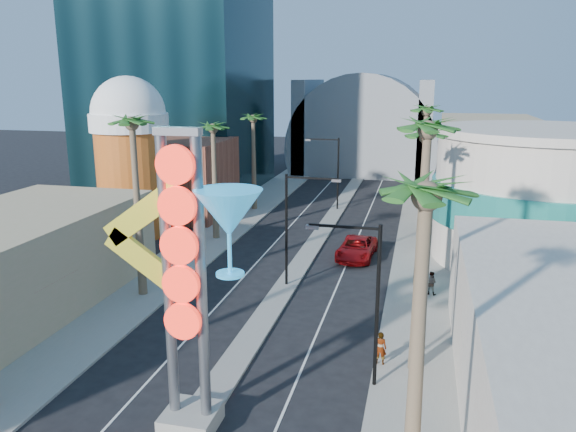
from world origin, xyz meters
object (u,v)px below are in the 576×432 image
object	(u,v)px
neon_sign	(203,264)
pedestrian_b	(431,283)
red_pickup	(357,248)
pedestrian_a	(380,348)

from	to	relation	value
neon_sign	pedestrian_b	distance (m)	20.64
pedestrian_b	neon_sign	bearing A→B (deg)	77.06
neon_sign	pedestrian_b	size ratio (longest dim) A/B	7.85
red_pickup	pedestrian_b	size ratio (longest dim) A/B	3.72
pedestrian_b	red_pickup	bearing A→B (deg)	-36.45
neon_sign	pedestrian_a	world-z (taller)	neon_sign
red_pickup	pedestrian_b	distance (m)	9.22
pedestrian_b	pedestrian_a	bearing A→B (deg)	90.56
pedestrian_a	pedestrian_b	size ratio (longest dim) A/B	1.10
neon_sign	red_pickup	xyz separation A→B (m)	(3.25, 24.58, -6.48)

